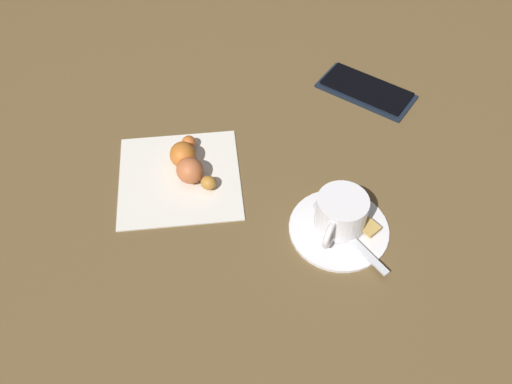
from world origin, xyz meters
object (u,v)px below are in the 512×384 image
object	(u,v)px
croissant	(188,163)
cell_phone	(366,90)
teaspoon	(338,225)
napkin	(179,177)
sugar_packet	(357,217)
saucer	(339,228)
espresso_cup	(341,213)

from	to	relation	value
croissant	cell_phone	world-z (taller)	croissant
teaspoon	napkin	world-z (taller)	teaspoon
sugar_packet	croissant	distance (m)	0.25
cell_phone	croissant	bearing A→B (deg)	37.96
teaspoon	napkin	distance (m)	0.24
saucer	teaspoon	xyz separation A→B (m)	(0.00, 0.00, 0.01)
espresso_cup	teaspoon	bearing A→B (deg)	77.75
napkin	croissant	distance (m)	0.03
sugar_packet	napkin	distance (m)	0.26
saucer	napkin	size ratio (longest dim) A/B	0.77
espresso_cup	cell_phone	bearing A→B (deg)	-99.11
teaspoon	croissant	bearing A→B (deg)	-21.22
espresso_cup	cell_phone	distance (m)	0.29
napkin	sugar_packet	bearing A→B (deg)	167.62
teaspoon	sugar_packet	world-z (taller)	teaspoon
croissant	cell_phone	bearing A→B (deg)	-142.04
croissant	espresso_cup	bearing A→B (deg)	160.12
napkin	cell_phone	bearing A→B (deg)	-141.66
sugar_packet	saucer	bearing A→B (deg)	74.62
espresso_cup	sugar_packet	distance (m)	0.03
saucer	cell_phone	distance (m)	0.29
espresso_cup	napkin	size ratio (longest dim) A/B	0.53
sugar_packet	croissant	size ratio (longest dim) A/B	0.63
espresso_cup	teaspoon	xyz separation A→B (m)	(0.00, 0.01, -0.02)
teaspoon	croissant	size ratio (longest dim) A/B	1.05
cell_phone	saucer	bearing A→B (deg)	81.22
saucer	croissant	size ratio (longest dim) A/B	1.26
saucer	espresso_cup	xyz separation A→B (m)	(0.00, -0.00, 0.03)
croissant	saucer	bearing A→B (deg)	159.29
saucer	teaspoon	bearing A→B (deg)	32.00
espresso_cup	cell_phone	size ratio (longest dim) A/B	0.53
napkin	cell_phone	world-z (taller)	cell_phone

